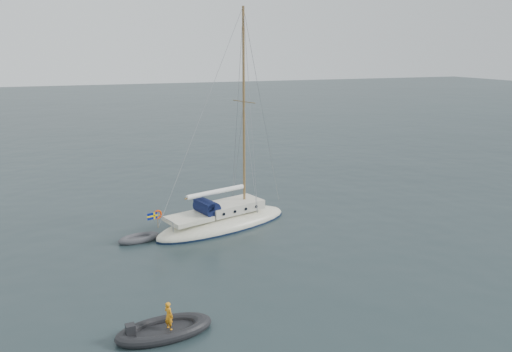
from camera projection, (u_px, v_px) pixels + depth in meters
name	position (u px, v px, depth m)	size (l,w,h in m)	color
ground	(245.00, 232.00, 33.32)	(300.00, 300.00, 0.00)	black
sailboat	(223.00, 211.00, 34.12)	(10.71, 3.20, 15.25)	white
dinghy	(139.00, 238.00, 31.81)	(2.70, 1.22, 0.39)	#48484D
rib	(164.00, 329.00, 21.36)	(4.22, 1.92, 1.50)	black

